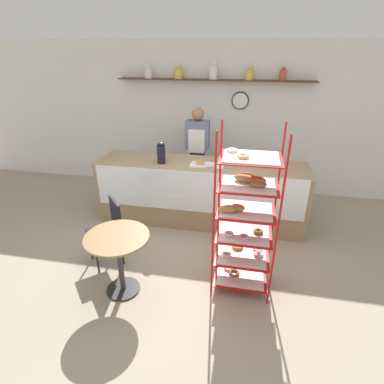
{
  "coord_description": "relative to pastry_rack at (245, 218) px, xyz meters",
  "views": [
    {
      "loc": [
        0.68,
        -3.1,
        2.53
      ],
      "look_at": [
        0.0,
        0.39,
        0.83
      ],
      "focal_mm": 28.0,
      "sensor_mm": 36.0,
      "label": 1
    }
  ],
  "objects": [
    {
      "name": "display_counter",
      "position": [
        -0.71,
        1.4,
        -0.42
      ],
      "size": [
        3.19,
        0.76,
        0.98
      ],
      "color": "#937A5B",
      "rests_on": "ground_plane"
    },
    {
      "name": "back_wall",
      "position": [
        -0.71,
        2.78,
        0.45
      ],
      "size": [
        10.0,
        0.3,
        2.7
      ],
      "color": "white",
      "rests_on": "ground_plane"
    },
    {
      "name": "coffee_carafe",
      "position": [
        -1.29,
        1.3,
        0.22
      ],
      "size": [
        0.12,
        0.12,
        0.32
      ],
      "color": "black",
      "rests_on": "display_counter"
    },
    {
      "name": "donut_tray_counter",
      "position": [
        -0.61,
        1.31,
        0.08
      ],
      "size": [
        0.49,
        0.26,
        0.05
      ],
      "color": "silver",
      "rests_on": "display_counter"
    },
    {
      "name": "cafe_table",
      "position": [
        -1.32,
        -0.34,
        -0.36
      ],
      "size": [
        0.7,
        0.7,
        0.74
      ],
      "color": "#262628",
      "rests_on": "ground_plane"
    },
    {
      "name": "cafe_chair",
      "position": [
        -1.66,
        0.16,
        -0.39
      ],
      "size": [
        0.54,
        0.54,
        0.86
      ],
      "rotation": [
        0.0,
        0.0,
        5.45
      ],
      "color": "black",
      "rests_on": "ground_plane"
    },
    {
      "name": "ground_plane",
      "position": [
        -0.71,
        0.3,
        -0.91
      ],
      "size": [
        14.0,
        14.0,
        0.0
      ],
      "primitive_type": "plane",
      "color": "gray"
    },
    {
      "name": "person_worker",
      "position": [
        -0.87,
        2.06,
        0.01
      ],
      "size": [
        0.39,
        0.23,
        1.69
      ],
      "color": "#282833",
      "rests_on": "ground_plane"
    },
    {
      "name": "pastry_rack",
      "position": [
        0.0,
        0.0,
        0.0
      ],
      "size": [
        0.65,
        0.5,
        1.89
      ],
      "color": "#B71414",
      "rests_on": "ground_plane"
    }
  ]
}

